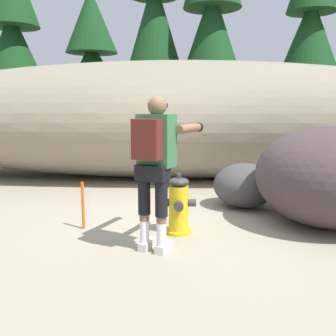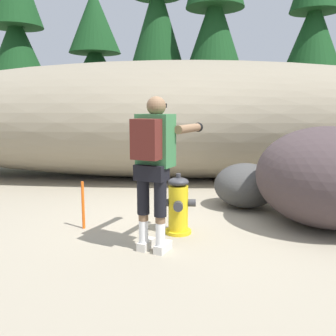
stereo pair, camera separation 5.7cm
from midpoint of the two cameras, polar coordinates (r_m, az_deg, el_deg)
The scene contains 12 objects.
ground_plane at distance 4.90m, azimuth 2.34°, elevation -9.13°, with size 56.00×56.00×0.04m, color gray.
dirt_embankment at distance 8.23m, azimuth 2.33°, elevation 7.20°, with size 14.29×3.20×2.46m, color gray.
fire_hydrant at distance 4.60m, azimuth 1.90°, elevation -5.72°, with size 0.42×0.37×0.73m.
utility_worker at distance 3.95m, azimuth -1.52°, elevation 2.01°, with size 0.75×1.04×1.62m.
boulder_large at distance 5.24m, azimuth 22.98°, elevation -1.22°, with size 1.71×1.85×1.28m, color #3F3335.
boulder_mid at distance 5.91m, azimuth 11.81°, elevation -2.55°, with size 0.95×0.95×0.67m, color #3D3D3B.
pine_tree_far_left at distance 14.31m, azimuth -21.58°, elevation 17.05°, with size 2.81×2.81×6.95m.
pine_tree_left at distance 13.61m, azimuth -10.67°, elevation 15.00°, with size 2.68×2.68×5.38m.
pine_tree_center at distance 11.19m, azimuth -1.48°, elevation 21.74°, with size 2.08×2.08×7.27m.
pine_tree_right at distance 10.74m, azimuth 7.13°, elevation 20.10°, with size 2.36×2.36×6.90m.
pine_tree_far_right at distance 11.49m, azimuth 21.11°, elevation 19.02°, with size 2.05×2.05×6.22m.
survey_stake at distance 4.89m, azimuth -12.24°, elevation -5.45°, with size 0.04×0.04×0.60m, color #E55914.
Camera 2 is at (0.01, -4.65, 1.52)m, focal length 40.81 mm.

